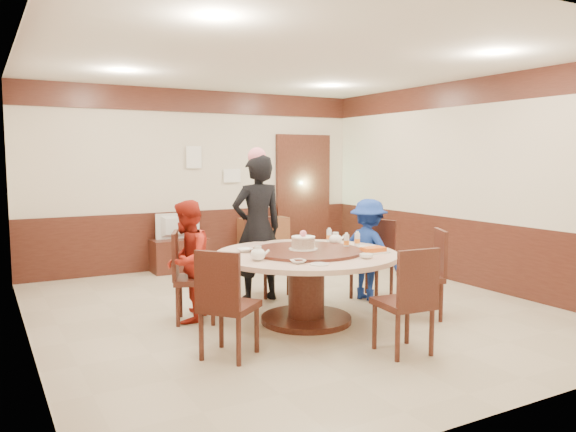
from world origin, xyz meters
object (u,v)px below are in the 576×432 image
birthday_cake (303,243)px  side_cabinet (263,240)px  person_standing (257,228)px  person_blue (369,249)px  television (179,226)px  person_red (187,261)px  shrimp_platter (373,250)px  banquet_table (306,273)px  tv_stand (180,255)px  thermos (262,206)px

birthday_cake → side_cabinet: 3.49m
person_standing → person_blue: person_standing is taller
birthday_cake → television: 3.24m
person_red → birthday_cake: bearing=93.9°
shrimp_platter → banquet_table: bearing=147.4°
banquet_table → television: 3.27m
person_blue → tv_stand: person_blue is taller
person_standing → person_red: (-1.04, -0.43, -0.24)m
person_standing → tv_stand: bearing=-81.8°
television → person_standing: bearing=99.6°
person_red → shrimp_platter: person_red is taller
shrimp_platter → thermos: thermos is taller
side_cabinet → thermos: 0.57m
person_standing → birthday_cake: size_ratio=5.79×
person_standing → thermos: 2.49m
tv_stand → side_cabinet: side_cabinet is taller
banquet_table → person_blue: bearing=21.6°
banquet_table → tv_stand: (-0.33, 3.25, -0.28)m
television → thermos: 1.47m
side_cabinet → person_red: bearing=-130.2°
television → thermos: size_ratio=1.81×
side_cabinet → television: bearing=-178.8°
thermos → side_cabinet: bearing=0.0°
side_cabinet → birthday_cake: bearing=-109.5°
person_standing → person_blue: bearing=154.2°
person_red → television: person_red is taller
side_cabinet → thermos: thermos is taller
person_blue → shrimp_platter: (-0.58, -0.84, 0.16)m
person_blue → tv_stand: bearing=9.3°
person_blue → tv_stand: (-1.50, 2.79, -0.37)m
banquet_table → person_standing: 1.14m
person_blue → thermos: size_ratio=3.27×
person_red → person_blue: (2.27, -0.18, -0.03)m
television → tv_stand: bearing=2.3°
shrimp_platter → person_red: bearing=148.6°
birthday_cake → thermos: 3.45m
person_standing → shrimp_platter: (0.64, -1.46, -0.11)m
television → thermos: thermos is taller
person_blue → thermos: (-0.06, 2.82, 0.32)m
person_standing → side_cabinet: 2.55m
birthday_cake → banquet_table: bearing=-49.0°
person_red → television: 2.71m
banquet_table → side_cabinet: 3.47m
birthday_cake → tv_stand: bearing=95.4°
tv_stand → thermos: size_ratio=2.24×
person_red → thermos: bearing=174.1°
shrimp_platter → tv_stand: size_ratio=0.35×
thermos → shrimp_platter: bearing=-98.2°
person_standing → person_red: bearing=23.4°
thermos → person_red: bearing=-130.0°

